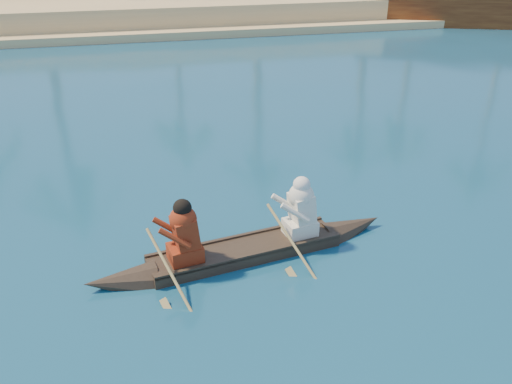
{
  "coord_description": "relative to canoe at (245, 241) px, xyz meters",
  "views": [
    {
      "loc": [
        6.3,
        -4.36,
        5.46
      ],
      "look_at": [
        8.45,
        4.98,
        0.65
      ],
      "focal_mm": 40.0,
      "sensor_mm": 36.0,
      "label": 1
    }
  ],
  "objects": [
    {
      "name": "canoe",
      "position": [
        0.0,
        0.0,
        0.0
      ],
      "size": [
        5.54,
        1.7,
        1.52
      ],
      "rotation": [
        0.0,
        0.0,
        0.18
      ],
      "color": "#34271C",
      "rests_on": "ground"
    },
    {
      "name": "barge_right",
      "position": [
        16.05,
        19.42,
        0.38
      ],
      "size": [
        12.05,
        7.58,
        1.91
      ],
      "rotation": [
        0.0,
        0.0,
        -0.36
      ],
      "color": "brown",
      "rests_on": "ground"
    }
  ]
}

